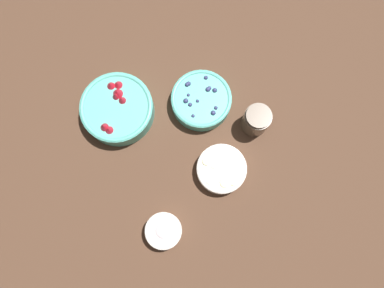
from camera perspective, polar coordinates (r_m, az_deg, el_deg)
name	(u,v)px	position (r m, az deg, el deg)	size (l,w,h in m)	color
ground_plane	(179,149)	(1.13, -2.06, -0.76)	(4.00, 4.00, 0.00)	#4C3323
bowl_strawberries	(117,109)	(1.14, -11.31, 5.30)	(0.22, 0.22, 0.09)	#56B7A8
bowl_blueberries	(201,100)	(1.14, 1.42, 6.70)	(0.18, 0.18, 0.06)	#56B7A8
bowl_bananas	(222,169)	(1.10, 4.52, -3.87)	(0.15, 0.15, 0.05)	white
bowl_cream	(164,231)	(1.09, -4.34, -13.05)	(0.10, 0.10, 0.05)	silver
jar_chocolate	(256,120)	(1.12, 9.72, 3.57)	(0.08, 0.08, 0.10)	brown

